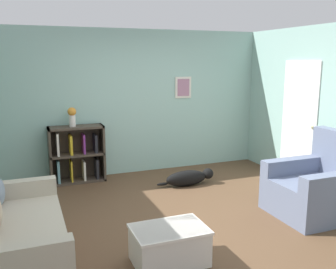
% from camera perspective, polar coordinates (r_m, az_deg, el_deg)
% --- Properties ---
extents(ground_plane, '(14.00, 14.00, 0.00)m').
position_cam_1_polar(ground_plane, '(5.12, 1.66, -12.45)').
color(ground_plane, brown).
extents(wall_back, '(5.60, 0.13, 2.60)m').
position_cam_1_polar(wall_back, '(6.85, -5.60, 4.89)').
color(wall_back, '#93BCB2').
rests_on(wall_back, ground_plane).
extents(wall_right, '(0.16, 5.00, 2.60)m').
position_cam_1_polar(wall_right, '(6.20, 23.95, 3.22)').
color(wall_right, '#93BCB2').
rests_on(wall_right, ground_plane).
extents(couch, '(0.85, 1.89, 0.82)m').
position_cam_1_polar(couch, '(4.24, -22.31, -14.08)').
color(couch, '#B7AD99').
rests_on(couch, ground_plane).
extents(bookshelf, '(0.91, 0.35, 0.97)m').
position_cam_1_polar(bookshelf, '(6.58, -13.72, -3.00)').
color(bookshelf, '#42382D').
rests_on(bookshelf, ground_plane).
extents(recliner_chair, '(1.07, 0.96, 1.11)m').
position_cam_1_polar(recliner_chair, '(5.48, 21.93, -7.51)').
color(recliner_chair, slate).
rests_on(recliner_chair, ground_plane).
extents(coffee_table, '(0.76, 0.52, 0.38)m').
position_cam_1_polar(coffee_table, '(4.00, 0.20, -16.35)').
color(coffee_table, silver).
rests_on(coffee_table, ground_plane).
extents(dog, '(1.00, 0.23, 0.26)m').
position_cam_1_polar(dog, '(6.28, 3.19, -6.59)').
color(dog, black).
rests_on(dog, ground_plane).
extents(vase, '(0.14, 0.14, 0.32)m').
position_cam_1_polar(vase, '(6.43, -14.42, 2.79)').
color(vase, silver).
rests_on(vase, bookshelf).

